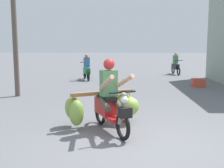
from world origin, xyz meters
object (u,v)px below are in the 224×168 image
motorbike_distant_ahead_right (176,65)px  utility_pole (13,0)px  motorbike_main_loaded (111,105)px  produce_crate (198,83)px  motorbike_distant_ahead_left (87,69)px

motorbike_distant_ahead_right → utility_pole: 10.99m
motorbike_main_loaded → utility_pole: (-3.57, 3.63, 2.93)m
produce_crate → motorbike_main_loaded: bearing=-120.8°
motorbike_main_loaded → produce_crate: bearing=59.2°
motorbike_distant_ahead_right → utility_pole: (-7.26, -7.75, 2.86)m
utility_pole → motorbike_distant_ahead_left: bearing=67.5°
motorbike_distant_ahead_left → utility_pole: size_ratio=0.23×
motorbike_distant_ahead_right → utility_pole: bearing=-133.1°
utility_pole → motorbike_main_loaded: bearing=-45.5°
motorbike_main_loaded → motorbike_distant_ahead_right: (3.69, 11.38, 0.07)m
motorbike_main_loaded → motorbike_distant_ahead_left: bearing=100.9°
motorbike_distant_ahead_left → produce_crate: size_ratio=2.81×
utility_pole → produce_crate: bearing=19.5°
motorbike_distant_ahead_left → utility_pole: bearing=-112.5°
motorbike_distant_ahead_right → produce_crate: (0.02, -5.17, -0.39)m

